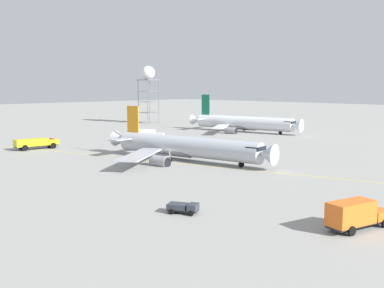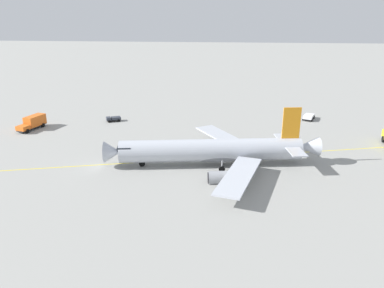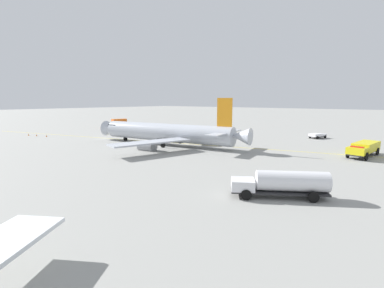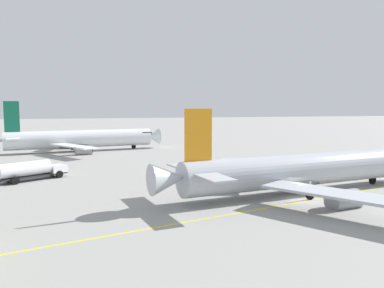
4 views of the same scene
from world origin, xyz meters
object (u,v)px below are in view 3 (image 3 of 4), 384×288
at_px(pushback_tug_truck, 317,135).
at_px(safety_cone_near, 46,136).
at_px(safety_cone_far, 29,135).
at_px(fire_tender_truck, 364,148).
at_px(baggage_truck_truck, 166,126).
at_px(catering_truck_truck, 117,123).
at_px(airliner_main, 168,133).
at_px(fuel_tanker_truck, 283,183).
at_px(safety_cone_mid, 36,135).

distance_m(pushback_tug_truck, safety_cone_near, 74.35).
height_order(safety_cone_near, safety_cone_far, same).
xyz_separation_m(fire_tender_truck, baggage_truck_truck, (13.31, 63.55, -0.83)).
bearing_deg(catering_truck_truck, safety_cone_near, 28.64).
relative_size(airliner_main, safety_cone_near, 70.95).
bearing_deg(fuel_tanker_truck, safety_cone_mid, -36.83).
bearing_deg(fire_tender_truck, baggage_truck_truck, -94.07).
relative_size(airliner_main, fuel_tanker_truck, 4.09).
height_order(fuel_tanker_truck, safety_cone_near, fuel_tanker_truck).
relative_size(airliner_main, fire_tender_truck, 3.81).
height_order(fire_tender_truck, safety_cone_far, fire_tender_truck).
height_order(airliner_main, fire_tender_truck, airliner_main).
height_order(baggage_truck_truck, pushback_tug_truck, pushback_tug_truck).
bearing_deg(baggage_truck_truck, fuel_tanker_truck, 117.14).
xyz_separation_m(baggage_truck_truck, catering_truck_truck, (-8.35, 17.07, 0.95)).
height_order(fire_tender_truck, catering_truck_truck, catering_truck_truck).
distance_m(fuel_tanker_truck, safety_cone_near, 70.26).
height_order(safety_cone_mid, safety_cone_far, same).
bearing_deg(pushback_tug_truck, safety_cone_near, 147.31).
bearing_deg(safety_cone_mid, fire_tender_truck, -71.70).
distance_m(fire_tender_truck, safety_cone_mid, 80.96).
bearing_deg(airliner_main, fire_tender_truck, -169.09).
relative_size(fire_tender_truck, safety_cone_far, 18.60).
xyz_separation_m(baggage_truck_truck, safety_cone_mid, (-38.74, 13.31, -0.43)).
distance_m(fire_tender_truck, baggage_truck_truck, 64.93).
bearing_deg(safety_cone_near, safety_cone_far, 106.87).
bearing_deg(catering_truck_truck, safety_cone_far, 15.52).
distance_m(catering_truck_truck, safety_cone_mid, 30.65).
distance_m(catering_truck_truck, safety_cone_near, 30.23).
xyz_separation_m(fire_tender_truck, pushback_tug_truck, (20.11, 13.49, -0.73)).
relative_size(airliner_main, safety_cone_far, 70.95).
relative_size(fire_tender_truck, catering_truck_truck, 1.25).
height_order(fire_tender_truck, safety_cone_near, fire_tender_truck).
relative_size(fuel_tanker_truck, safety_cone_mid, 17.36).
bearing_deg(airliner_main, fuel_tanker_truck, 143.61).
bearing_deg(safety_cone_near, airliner_main, -73.24).
relative_size(airliner_main, safety_cone_mid, 70.95).
xyz_separation_m(fire_tender_truck, safety_cone_mid, (-25.42, 76.86, -1.26)).
xyz_separation_m(baggage_truck_truck, safety_cone_far, (-39.67, 16.39, -0.43)).
bearing_deg(pushback_tug_truck, safety_cone_far, 145.61).
xyz_separation_m(catering_truck_truck, safety_cone_near, (-29.25, -7.49, -1.38)).
xyz_separation_m(safety_cone_near, safety_cone_mid, (-1.13, 3.74, 0.00)).
relative_size(safety_cone_near, safety_cone_far, 1.00).
height_order(airliner_main, safety_cone_mid, airliner_main).
xyz_separation_m(safety_cone_near, safety_cone_far, (-2.07, 6.82, 0.00)).
bearing_deg(catering_truck_truck, airliner_main, 81.70).
distance_m(fire_tender_truck, fuel_tanker_truck, 30.80).
bearing_deg(baggage_truck_truck, airliner_main, 108.48).
relative_size(fuel_tanker_truck, catering_truck_truck, 1.17).
bearing_deg(pushback_tug_truck, baggage_truck_truck, 118.37).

